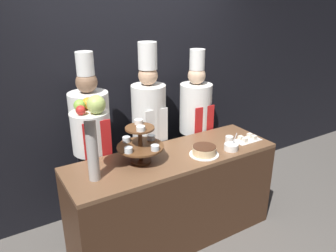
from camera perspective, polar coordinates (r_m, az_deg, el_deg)
wall_back at (r=3.52m, az=-6.50°, el=7.73°), size 10.00×0.06×2.80m
buffet_counter at (r=3.20m, az=0.95°, el=-12.29°), size 1.97×0.63×0.90m
tiered_stand at (r=2.80m, az=-4.85°, el=-2.93°), size 0.40×0.40×0.36m
fruit_pedestal at (r=2.46m, az=-13.18°, el=0.35°), size 0.29×0.29×0.69m
cake_round at (r=2.98m, az=6.32°, el=-4.31°), size 0.27×0.27×0.09m
cup_white at (r=3.26m, az=10.62°, el=-2.35°), size 0.08×0.08×0.07m
cake_square_tray at (r=3.36m, az=13.64°, el=-2.18°), size 0.28×0.15×0.05m
serving_bowl_near at (r=3.12m, az=10.94°, el=-3.60°), size 0.13×0.13×0.16m
chef_left at (r=3.13m, az=-13.11°, el=-2.36°), size 0.36×0.36×1.80m
chef_center_left at (r=3.33m, az=-3.30°, el=0.18°), size 0.34×0.34×1.85m
chef_center_right at (r=3.64m, az=4.78°, el=0.91°), size 0.35×0.35×1.74m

